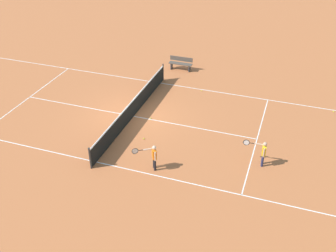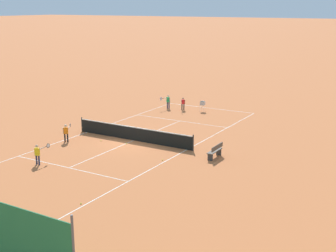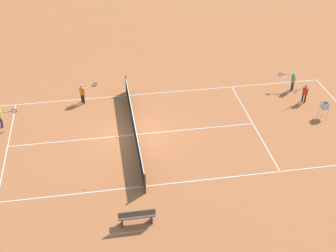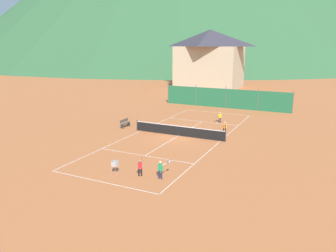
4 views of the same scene
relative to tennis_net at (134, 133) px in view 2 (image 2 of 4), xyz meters
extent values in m
plane|color=#BC6638|center=(0.00, 0.00, -0.50)|extent=(600.00, 600.00, 0.00)
cube|color=white|center=(0.00, -11.90, -0.50)|extent=(8.25, 0.05, 0.01)
cube|color=white|center=(-4.10, 0.00, -0.50)|extent=(0.05, 23.85, 0.01)
cube|color=white|center=(4.10, 0.00, -0.50)|extent=(0.05, 23.85, 0.01)
cube|color=white|center=(0.00, 6.40, -0.50)|extent=(8.20, 0.05, 0.01)
cube|color=white|center=(0.00, -6.40, -0.50)|extent=(8.20, 0.05, 0.01)
cube|color=white|center=(0.00, 0.00, -0.50)|extent=(0.05, 12.80, 0.01)
cylinder|color=#2D2D2D|center=(-4.55, 0.00, 0.03)|extent=(0.08, 0.08, 1.06)
cylinder|color=#2D2D2D|center=(4.55, 0.00, 0.03)|extent=(0.08, 0.08, 1.06)
cube|color=black|center=(0.00, 0.00, -0.04)|extent=(9.10, 0.02, 0.91)
cube|color=white|center=(0.00, 0.00, 0.43)|extent=(9.10, 0.04, 0.06)
cylinder|color=black|center=(3.78, 2.63, -0.22)|extent=(0.10, 0.10, 0.57)
cylinder|color=black|center=(3.62, 2.53, -0.22)|extent=(0.10, 0.10, 0.57)
cube|color=orange|center=(3.70, 2.58, 0.28)|extent=(0.31, 0.28, 0.44)
sphere|color=beige|center=(3.70, 2.58, 0.62)|extent=(0.17, 0.17, 0.17)
cylinder|color=beige|center=(3.84, 2.68, 0.28)|extent=(0.06, 0.06, 0.44)
cylinder|color=beige|center=(3.68, 2.31, 0.46)|extent=(0.29, 0.40, 0.06)
cylinder|color=black|center=(3.85, 2.04, 0.46)|extent=(0.13, 0.18, 0.03)
torus|color=black|center=(3.98, 1.84, 0.46)|extent=(0.17, 0.25, 0.28)
cylinder|color=silver|center=(3.98, 1.84, 0.46)|extent=(0.14, 0.21, 0.25)
cylinder|color=#23284C|center=(2.01, 6.89, -0.22)|extent=(0.10, 0.10, 0.56)
cylinder|color=#23284C|center=(1.83, 6.88, -0.22)|extent=(0.10, 0.10, 0.56)
cube|color=yellow|center=(1.92, 6.88, 0.28)|extent=(0.28, 0.18, 0.43)
sphere|color=tan|center=(1.92, 6.88, 0.61)|extent=(0.17, 0.17, 0.17)
cylinder|color=tan|center=(2.09, 6.90, 0.28)|extent=(0.06, 0.06, 0.43)
cylinder|color=tan|center=(1.77, 6.65, 0.45)|extent=(0.10, 0.44, 0.06)
cylinder|color=black|center=(1.80, 6.34, 0.45)|extent=(0.05, 0.20, 0.03)
torus|color=black|center=(1.82, 6.10, 0.45)|extent=(0.05, 0.28, 0.28)
cylinder|color=silver|center=(1.82, 6.10, 0.45)|extent=(0.03, 0.25, 0.25)
cylinder|color=black|center=(1.65, -10.05, -0.24)|extent=(0.09, 0.09, 0.52)
cylinder|color=black|center=(1.79, -9.96, -0.24)|extent=(0.09, 0.09, 0.52)
cube|color=red|center=(1.72, -10.01, 0.23)|extent=(0.29, 0.26, 0.40)
sphere|color=#A37556|center=(1.72, -10.01, 0.53)|extent=(0.16, 0.16, 0.16)
cylinder|color=#A37556|center=(1.59, -10.09, 0.23)|extent=(0.06, 0.06, 0.40)
cylinder|color=#A37556|center=(1.75, -9.75, 0.39)|extent=(0.27, 0.37, 0.06)
cylinder|color=black|center=(1.59, -9.50, 0.39)|extent=(0.12, 0.17, 0.03)
torus|color=red|center=(1.46, -9.31, 0.39)|extent=(0.17, 0.25, 0.28)
cylinder|color=silver|center=(1.46, -9.31, 0.39)|extent=(0.14, 0.21, 0.25)
cylinder|color=#23284C|center=(3.04, -9.85, -0.21)|extent=(0.10, 0.10, 0.57)
cylinder|color=#23284C|center=(3.22, -9.88, -0.21)|extent=(0.10, 0.10, 0.57)
cube|color=#239E5B|center=(3.13, -9.86, 0.30)|extent=(0.30, 0.19, 0.44)
sphere|color=beige|center=(3.13, -9.86, 0.64)|extent=(0.18, 0.18, 0.18)
cylinder|color=beige|center=(2.96, -9.84, 0.30)|extent=(0.06, 0.06, 0.44)
cylinder|color=beige|center=(3.34, -9.67, 0.47)|extent=(0.12, 0.45, 0.06)
cylinder|color=black|center=(3.38, -9.34, 0.47)|extent=(0.06, 0.21, 0.03)
torus|color=#1E4CB2|center=(3.41, -9.11, 0.47)|extent=(0.06, 0.28, 0.28)
cylinder|color=silver|center=(3.41, -9.11, 0.47)|extent=(0.04, 0.25, 0.25)
sphere|color=#CCE033|center=(-0.06, 0.93, -0.47)|extent=(0.07, 0.07, 0.07)
sphere|color=#CCE033|center=(-3.88, 2.62, -0.47)|extent=(0.07, 0.07, 0.07)
sphere|color=#CCE033|center=(-3.89, 9.86, -0.47)|extent=(0.07, 0.07, 0.07)
sphere|color=#CCE033|center=(1.78, 1.30, -0.47)|extent=(0.07, 0.07, 0.07)
cylinder|color=#B7B7BC|center=(-0.16, -10.57, -0.22)|extent=(0.02, 0.02, 0.55)
cylinder|color=#B7B7BC|center=(0.18, -10.57, -0.22)|extent=(0.02, 0.02, 0.55)
cylinder|color=#B7B7BC|center=(-0.16, -10.23, -0.22)|extent=(0.02, 0.02, 0.55)
cylinder|color=#B7B7BC|center=(0.18, -10.23, -0.22)|extent=(0.02, 0.02, 0.55)
cube|color=#B7B7BC|center=(0.01, -10.40, 0.06)|extent=(0.34, 0.34, 0.02)
cube|color=#B7B7BC|center=(0.01, -10.57, 0.22)|extent=(0.34, 0.02, 0.34)
cube|color=#B7B7BC|center=(0.01, -10.23, 0.22)|extent=(0.34, 0.02, 0.34)
cube|color=#B7B7BC|center=(-0.16, -10.40, 0.22)|extent=(0.02, 0.34, 0.34)
cube|color=#B7B7BC|center=(0.18, -10.40, 0.22)|extent=(0.02, 0.34, 0.34)
sphere|color=#CCE033|center=(-0.02, -10.52, 0.10)|extent=(0.07, 0.07, 0.07)
sphere|color=#CCE033|center=(-0.04, -10.44, 0.10)|extent=(0.07, 0.07, 0.07)
sphere|color=#CCE033|center=(-0.07, -10.39, 0.10)|extent=(0.07, 0.07, 0.07)
sphere|color=#CCE033|center=(0.14, -10.30, 0.10)|extent=(0.07, 0.07, 0.07)
sphere|color=#CCE033|center=(-0.05, -10.28, 0.10)|extent=(0.07, 0.07, 0.07)
sphere|color=#CCE033|center=(0.06, -10.45, 0.10)|extent=(0.07, 0.07, 0.07)
sphere|color=#CCE033|center=(-0.11, -10.45, 0.16)|extent=(0.07, 0.07, 0.07)
sphere|color=#CCE033|center=(-0.06, -10.52, 0.16)|extent=(0.07, 0.07, 0.07)
sphere|color=#CCE033|center=(-0.02, -10.42, 0.16)|extent=(0.07, 0.07, 0.07)
sphere|color=#CCE033|center=(0.02, -10.41, 0.16)|extent=(0.07, 0.07, 0.07)
sphere|color=#CCE033|center=(0.11, -10.37, 0.16)|extent=(0.07, 0.07, 0.07)
sphere|color=#CCE033|center=(-0.07, -10.42, 0.16)|extent=(0.07, 0.07, 0.07)
sphere|color=#CCE033|center=(0.08, -10.50, 0.21)|extent=(0.07, 0.07, 0.07)
sphere|color=#CCE033|center=(0.01, -10.31, 0.21)|extent=(0.07, 0.07, 0.07)
sphere|color=#CCE033|center=(0.13, -10.29, 0.21)|extent=(0.07, 0.07, 0.07)
sphere|color=#CCE033|center=(0.05, -10.36, 0.21)|extent=(0.07, 0.07, 0.07)
sphere|color=#CCE033|center=(-0.12, -10.26, 0.21)|extent=(0.07, 0.07, 0.07)
cube|color=#51473D|center=(-6.30, 0.56, -0.06)|extent=(0.36, 1.50, 0.05)
cube|color=#51473D|center=(-6.46, 0.56, 0.20)|extent=(0.04, 1.50, 0.28)
cube|color=#333338|center=(-6.30, 1.16, -0.28)|extent=(0.32, 0.06, 0.44)
cube|color=#333338|center=(-6.30, -0.04, -0.28)|extent=(0.32, 0.06, 0.44)
camera|label=1|loc=(15.95, 7.45, 10.13)|focal=42.00mm
camera|label=2|loc=(-17.56, 24.98, 8.44)|focal=50.00mm
camera|label=3|loc=(-19.93, 1.53, 13.46)|focal=50.00mm
camera|label=4|loc=(12.11, -27.25, 7.89)|focal=35.00mm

